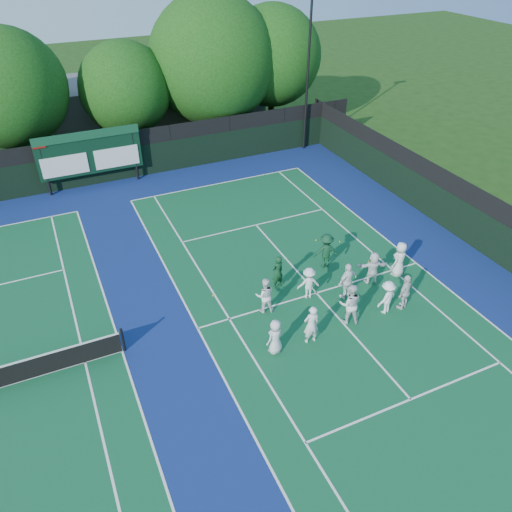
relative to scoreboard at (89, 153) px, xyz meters
name	(u,v)px	position (x,y,z in m)	size (l,w,h in m)	color
ground	(328,307)	(7.01, -15.59, -2.19)	(120.00, 120.00, 0.00)	#1A3A10
court_apron	(185,332)	(1.01, -14.59, -2.19)	(34.00, 32.00, 0.01)	navy
near_court	(316,293)	(7.01, -14.59, -2.18)	(11.05, 23.85, 0.01)	#104F2C
back_fence	(108,161)	(1.01, 0.41, -0.83)	(34.00, 0.08, 3.00)	black
divider_fence_right	(479,223)	(16.01, -14.59, -0.83)	(0.08, 32.00, 3.00)	black
scoreboard	(89,153)	(0.00, 0.00, 0.00)	(6.00, 0.21, 3.55)	black
clubhouse	(140,104)	(5.01, 8.41, -0.19)	(18.00, 6.00, 4.00)	#58585D
light_pole_right	(309,55)	(14.51, 0.11, 4.11)	(1.20, 0.30, 10.12)	black
tree_b	(10,91)	(-3.37, 3.99, 2.96)	(6.95, 6.95, 8.80)	black
tree_c	(128,90)	(3.46, 3.99, 2.20)	(5.86, 5.86, 7.48)	black
tree_d	(214,63)	(9.47, 3.99, 3.30)	(8.53, 8.53, 9.97)	black
tree_e	(274,58)	(13.91, 3.99, 3.18)	(6.87, 6.87, 8.99)	black
tennis_ball_1	(340,242)	(10.18, -11.49, -2.16)	(0.07, 0.07, 0.07)	yellow
tennis_ball_2	(398,271)	(11.26, -14.78, -2.16)	(0.07, 0.07, 0.07)	yellow
tennis_ball_3	(213,295)	(2.81, -12.89, -2.16)	(0.07, 0.07, 0.07)	yellow
tennis_ball_4	(316,240)	(9.16, -10.88, -2.16)	(0.07, 0.07, 0.07)	yellow
tennis_ball_5	(369,261)	(10.51, -13.55, -2.16)	(0.07, 0.07, 0.07)	yellow
player_front_0	(275,337)	(3.80, -16.99, -1.44)	(0.74, 0.48, 1.51)	silver
player_front_1	(311,325)	(5.28, -17.07, -1.33)	(0.63, 0.41, 1.72)	white
player_front_2	(350,304)	(7.25, -16.69, -1.27)	(0.89, 0.70, 1.84)	silver
player_front_3	(387,297)	(8.98, -16.84, -1.42)	(1.00, 0.57, 1.54)	white
player_front_4	(405,292)	(9.83, -16.92, -1.36)	(0.98, 0.41, 1.67)	silver
player_back_0	(265,295)	(4.45, -14.69, -1.38)	(0.79, 0.62, 1.62)	white
player_back_1	(309,283)	(6.54, -14.64, -1.45)	(0.96, 0.55, 1.49)	white
player_back_2	(347,281)	(8.03, -15.33, -1.32)	(1.02, 0.43, 1.74)	white
player_back_3	(373,268)	(9.66, -14.90, -1.40)	(1.47, 0.47, 1.58)	white
player_back_4	(400,259)	(11.09, -14.92, -1.33)	(0.84, 0.55, 1.72)	silver
coach_left	(278,272)	(5.64, -13.48, -1.37)	(0.60, 0.39, 1.64)	#103B1F
coach_right	(326,251)	(8.39, -12.98, -1.32)	(1.13, 0.65, 1.75)	#0F3A21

